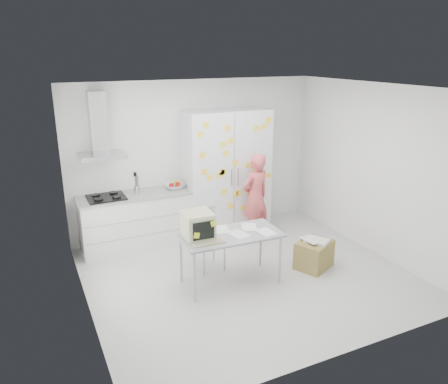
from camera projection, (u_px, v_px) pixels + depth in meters
name	position (u px, v px, depth m)	size (l,w,h in m)	color
floor	(247.00, 276.00, 6.44)	(4.50, 4.00, 0.02)	silver
walls	(226.00, 175.00, 6.64)	(4.52, 4.01, 2.70)	white
ceiling	(251.00, 88.00, 5.60)	(4.50, 4.00, 0.02)	white
counter_run	(136.00, 220.00, 7.26)	(1.84, 0.63, 1.28)	white
range_hood	(99.00, 132.00, 6.74)	(0.70, 0.48, 1.01)	silver
tall_cabinet	(226.00, 172.00, 7.72)	(1.50, 0.68, 2.20)	silver
person	(255.00, 197.00, 7.44)	(0.56, 0.37, 1.53)	#D15154
desk	(210.00, 230.00, 5.91)	(1.41, 0.74, 1.11)	#91939B
chair	(206.00, 235.00, 6.53)	(0.45, 0.45, 0.94)	#ACABA9
cardboard_box	(314.00, 254.00, 6.61)	(0.65, 0.60, 0.46)	olive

